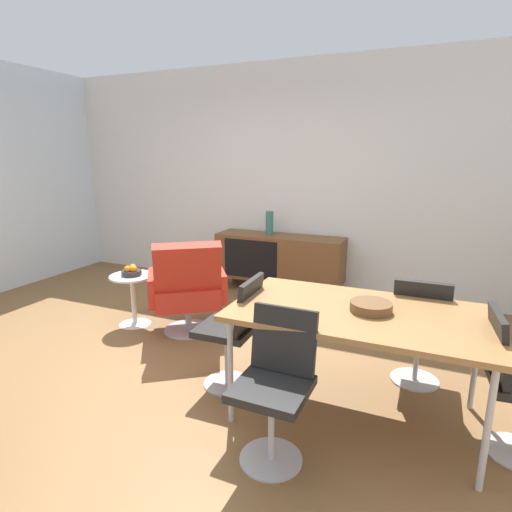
{
  "coord_description": "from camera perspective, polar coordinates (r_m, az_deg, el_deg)",
  "views": [
    {
      "loc": [
        1.81,
        -2.45,
        1.69
      ],
      "look_at": [
        0.38,
        0.84,
        0.82
      ],
      "focal_mm": 29.12,
      "sensor_mm": 36.0,
      "label": 1
    }
  ],
  "objects": [
    {
      "name": "dining_table",
      "position": [
        2.73,
        14.02,
        -8.09
      ],
      "size": [
        1.6,
        0.9,
        0.74
      ],
      "color": "olive",
      "rests_on": "ground_plane"
    },
    {
      "name": "side_table_round",
      "position": [
        4.4,
        -16.53,
        -5.02
      ],
      "size": [
        0.44,
        0.44,
        0.52
      ],
      "color": "white",
      "rests_on": "ground_plane"
    },
    {
      "name": "dining_chair_near_window",
      "position": [
        3.07,
        -3.04,
        -9.77
      ],
      "size": [
        0.44,
        0.41,
        0.86
      ],
      "color": "black",
      "rests_on": "ground_plane"
    },
    {
      "name": "ground_plane",
      "position": [
        3.48,
        -11.71,
        -15.64
      ],
      "size": [
        8.32,
        8.32,
        0.0
      ],
      "primitive_type": "plane",
      "color": "brown"
    },
    {
      "name": "dining_chair_back_right",
      "position": [
        3.3,
        21.55,
        -9.01
      ],
      "size": [
        0.4,
        0.43,
        0.86
      ],
      "color": "black",
      "rests_on": "ground_plane"
    },
    {
      "name": "lounge_chair_red",
      "position": [
        4.01,
        -9.41,
        -4.24
      ],
      "size": [
        0.9,
        0.89,
        0.95
      ],
      "color": "red",
      "rests_on": "ground_plane"
    },
    {
      "name": "fruit_bowl",
      "position": [
        4.33,
        -16.74,
        -2.03
      ],
      "size": [
        0.2,
        0.2,
        0.11
      ],
      "color": "#262628",
      "rests_on": "side_table_round"
    },
    {
      "name": "vase_cobalt",
      "position": [
        5.18,
        1.87,
        4.55
      ],
      "size": [
        0.1,
        0.1,
        0.3
      ],
      "color": "#337266",
      "rests_on": "sideboard"
    },
    {
      "name": "sideboard",
      "position": [
        5.21,
        3.18,
        -0.21
      ],
      "size": [
        1.6,
        0.45,
        0.72
      ],
      "color": "brown",
      "rests_on": "ground_plane"
    },
    {
      "name": "wooden_bowl_on_table",
      "position": [
        2.7,
        15.52,
        -6.74
      ],
      "size": [
        0.26,
        0.26,
        0.06
      ],
      "primitive_type": "cylinder",
      "color": "brown",
      "rests_on": "dining_table"
    },
    {
      "name": "wall_back",
      "position": [
        5.37,
        3.89,
        10.56
      ],
      "size": [
        6.8,
        0.12,
        2.8
      ],
      "primitive_type": "cube",
      "color": "silver",
      "rests_on": "ground_plane"
    },
    {
      "name": "dining_chair_front_left",
      "position": [
        2.41,
        2.73,
        -16.69
      ],
      "size": [
        0.41,
        0.43,
        0.86
      ],
      "color": "black",
      "rests_on": "ground_plane"
    }
  ]
}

